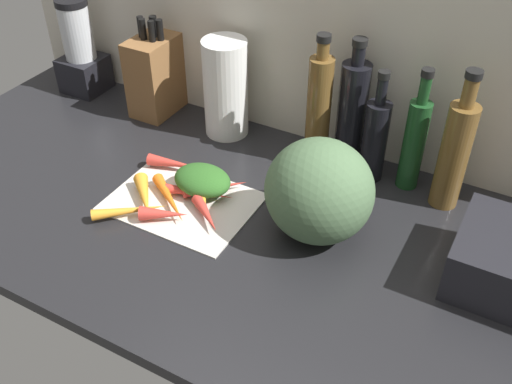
# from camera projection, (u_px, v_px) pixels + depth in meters

# --- Properties ---
(ground_plane) EXTENTS (1.70, 0.80, 0.03)m
(ground_plane) POSITION_uv_depth(u_px,v_px,m) (221.00, 216.00, 1.33)
(ground_plane) COLOR black
(wall_back) EXTENTS (1.70, 0.03, 0.60)m
(wall_back) POSITION_uv_depth(u_px,v_px,m) (300.00, 24.00, 1.40)
(wall_back) COLOR beige
(wall_back) RESTS_ON ground_plane
(cutting_board) EXTENTS (0.33, 0.24, 0.01)m
(cutting_board) POSITION_uv_depth(u_px,v_px,m) (182.00, 201.00, 1.34)
(cutting_board) COLOR beige
(cutting_board) RESTS_ON ground_plane
(carrot_0) EXTENTS (0.11, 0.09, 0.03)m
(carrot_0) POSITION_uv_depth(u_px,v_px,m) (207.00, 214.00, 1.28)
(carrot_0) COLOR red
(carrot_0) RESTS_ON cutting_board
(carrot_1) EXTENTS (0.11, 0.08, 0.03)m
(carrot_1) POSITION_uv_depth(u_px,v_px,m) (164.00, 214.00, 1.28)
(carrot_1) COLOR red
(carrot_1) RESTS_ON cutting_board
(carrot_2) EXTENTS (0.14, 0.06, 0.03)m
(carrot_2) POSITION_uv_depth(u_px,v_px,m) (175.00, 164.00, 1.43)
(carrot_2) COLOR red
(carrot_2) RESTS_ON cutting_board
(carrot_3) EXTENTS (0.16, 0.07, 0.02)m
(carrot_3) POSITION_uv_depth(u_px,v_px,m) (199.00, 193.00, 1.34)
(carrot_3) COLOR red
(carrot_3) RESTS_ON cutting_board
(carrot_4) EXTENTS (0.14, 0.13, 0.03)m
(carrot_4) POSITION_uv_depth(u_px,v_px,m) (130.00, 210.00, 1.29)
(carrot_4) COLOR orange
(carrot_4) RESTS_ON cutting_board
(carrot_5) EXTENTS (0.13, 0.12, 0.03)m
(carrot_5) POSITION_uv_depth(u_px,v_px,m) (215.00, 187.00, 1.36)
(carrot_5) COLOR red
(carrot_5) RESTS_ON cutting_board
(carrot_6) EXTENTS (0.10, 0.10, 0.03)m
(carrot_6) POSITION_uv_depth(u_px,v_px,m) (202.00, 197.00, 1.32)
(carrot_6) COLOR orange
(carrot_6) RESTS_ON cutting_board
(carrot_7) EXTENTS (0.15, 0.12, 0.03)m
(carrot_7) POSITION_uv_depth(u_px,v_px,m) (170.00, 199.00, 1.33)
(carrot_7) COLOR orange
(carrot_7) RESTS_ON cutting_board
(carrot_8) EXTENTS (0.12, 0.12, 0.03)m
(carrot_8) POSITION_uv_depth(u_px,v_px,m) (144.00, 196.00, 1.33)
(carrot_8) COLOR orange
(carrot_8) RESTS_ON cutting_board
(carrot_greens_pile) EXTENTS (0.14, 0.11, 0.06)m
(carrot_greens_pile) POSITION_uv_depth(u_px,v_px,m) (202.00, 180.00, 1.35)
(carrot_greens_pile) COLOR #2D6023
(carrot_greens_pile) RESTS_ON cutting_board
(winter_squash) EXTENTS (0.23, 0.22, 0.22)m
(winter_squash) POSITION_uv_depth(u_px,v_px,m) (319.00, 191.00, 1.20)
(winter_squash) COLOR #4C6B47
(winter_squash) RESTS_ON ground_plane
(knife_block) EXTENTS (0.10, 0.15, 0.27)m
(knife_block) POSITION_uv_depth(u_px,v_px,m) (155.00, 75.00, 1.61)
(knife_block) COLOR brown
(knife_block) RESTS_ON ground_plane
(blender_appliance) EXTENTS (0.12, 0.12, 0.28)m
(blender_appliance) POSITION_uv_depth(u_px,v_px,m) (81.00, 52.00, 1.70)
(blender_appliance) COLOR black
(blender_appliance) RESTS_ON ground_plane
(paper_towel_roll) EXTENTS (0.11, 0.11, 0.26)m
(paper_towel_roll) POSITION_uv_depth(u_px,v_px,m) (226.00, 88.00, 1.51)
(paper_towel_roll) COLOR white
(paper_towel_roll) RESTS_ON ground_plane
(bottle_0) EXTENTS (0.06, 0.06, 0.33)m
(bottle_0) POSITION_uv_depth(u_px,v_px,m) (319.00, 110.00, 1.39)
(bottle_0) COLOR brown
(bottle_0) RESTS_ON ground_plane
(bottle_1) EXTENTS (0.07, 0.07, 0.33)m
(bottle_1) POSITION_uv_depth(u_px,v_px,m) (352.00, 113.00, 1.39)
(bottle_1) COLOR black
(bottle_1) RESTS_ON ground_plane
(bottle_2) EXTENTS (0.06, 0.06, 0.28)m
(bottle_2) POSITION_uv_depth(u_px,v_px,m) (375.00, 138.00, 1.36)
(bottle_2) COLOR black
(bottle_2) RESTS_ON ground_plane
(bottle_3) EXTENTS (0.05, 0.05, 0.30)m
(bottle_3) POSITION_uv_depth(u_px,v_px,m) (414.00, 141.00, 1.33)
(bottle_3) COLOR #19421E
(bottle_3) RESTS_ON ground_plane
(bottle_4) EXTENTS (0.06, 0.06, 0.33)m
(bottle_4) POSITION_uv_depth(u_px,v_px,m) (454.00, 153.00, 1.27)
(bottle_4) COLOR brown
(bottle_4) RESTS_ON ground_plane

